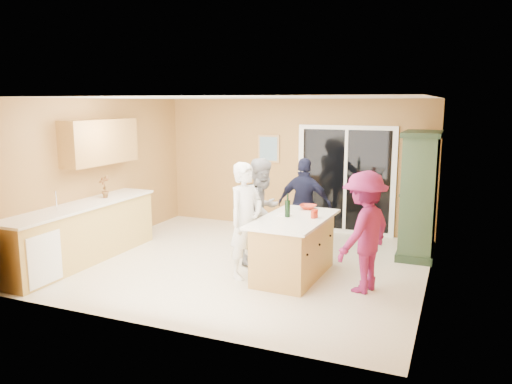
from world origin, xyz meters
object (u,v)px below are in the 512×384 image
at_px(green_hutch, 419,196).
at_px(woman_magenta, 364,232).
at_px(kitchen_island, 294,249).
at_px(woman_grey, 262,211).
at_px(woman_navy, 305,205).
at_px(woman_white, 246,221).

relative_size(green_hutch, woman_magenta, 1.26).
bearing_deg(kitchen_island, woman_grey, 149.85).
distance_m(woman_grey, woman_navy, 1.00).
bearing_deg(green_hutch, woman_navy, -167.08).
height_order(woman_grey, woman_magenta, woman_grey).
xyz_separation_m(woman_white, woman_grey, (-0.03, 0.72, -0.01)).
bearing_deg(woman_grey, woman_navy, -14.54).
bearing_deg(woman_grey, woman_magenta, -99.49).
distance_m(green_hutch, woman_grey, 2.62).
height_order(woman_navy, woman_magenta, woman_magenta).
relative_size(green_hutch, woman_navy, 1.29).
height_order(kitchen_island, green_hutch, green_hutch).
bearing_deg(kitchen_island, green_hutch, 50.41).
xyz_separation_m(kitchen_island, woman_navy, (-0.25, 1.33, 0.39)).
distance_m(kitchen_island, woman_white, 0.82).
bearing_deg(woman_grey, kitchen_island, -112.71).
bearing_deg(woman_white, kitchen_island, -45.14).
bearing_deg(kitchen_island, woman_magenta, -7.19).
distance_m(woman_navy, woman_magenta, 1.99).
bearing_deg(woman_white, woman_grey, 22.34).
relative_size(kitchen_island, woman_magenta, 1.05).
bearing_deg(woman_navy, woman_grey, 64.96).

